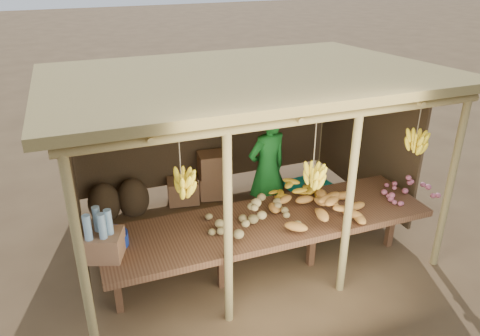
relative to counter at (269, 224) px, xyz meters
name	(u,v)px	position (x,y,z in m)	size (l,w,h in m)	color
ground	(240,235)	(0.00, 0.95, -0.74)	(60.00, 60.00, 0.00)	brown
stall_structure	(245,108)	(0.03, 0.85, 1.17)	(4.70, 3.50, 2.43)	#A08A52
counter	(269,224)	(0.00, 0.00, 0.00)	(3.90, 1.05, 0.80)	brown
potato_heap	(251,210)	(-0.24, -0.02, 0.25)	(1.02, 0.61, 0.37)	olive
sweet_potato_heap	(319,203)	(0.57, -0.14, 0.24)	(1.10, 0.66, 0.36)	#C47F32
onion_heap	(409,183)	(1.90, -0.09, 0.24)	(0.73, 0.44, 0.35)	#B7596F
banana_pile	(296,184)	(0.56, 0.40, 0.23)	(0.57, 0.34, 0.35)	yellow
tomato_basin	(109,238)	(-1.80, 0.13, 0.15)	(0.40, 0.40, 0.21)	navy
bottle_box	(100,239)	(-1.90, -0.04, 0.27)	(0.52, 0.47, 0.55)	#936342
vendor	(267,169)	(0.47, 1.11, 0.14)	(0.64, 0.42, 1.75)	#176821
tarp_crate	(308,200)	(1.10, 1.02, -0.43)	(0.69, 0.62, 0.75)	brown
carton_stack	(204,180)	(-0.16, 2.15, -0.41)	(1.04, 0.44, 0.75)	#936342
burlap_sacks	(119,198)	(-1.50, 2.15, -0.46)	(0.91, 0.48, 0.65)	#493722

